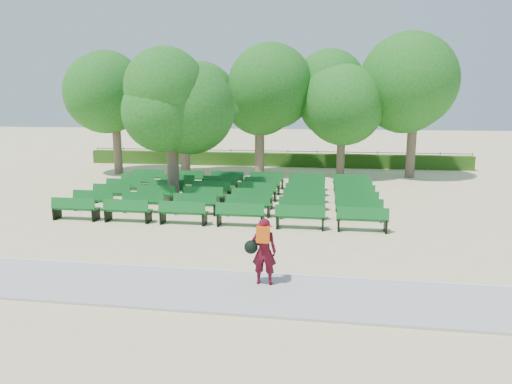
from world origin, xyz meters
TOP-DOWN VIEW (x-y plane):
  - ground at (0.00, 0.00)m, footprint 120.00×120.00m
  - paving at (0.00, -7.40)m, footprint 30.00×2.20m
  - curb at (0.00, -6.25)m, footprint 30.00×0.12m
  - hedge at (0.00, 14.00)m, footprint 26.00×0.70m
  - fence at (0.00, 14.40)m, footprint 26.00×0.10m
  - tree_line at (0.00, 10.00)m, footprint 21.80×6.80m
  - bench_array at (-0.32, 1.96)m, footprint 1.71×0.59m
  - tree_among at (-2.96, 1.98)m, footprint 4.05×4.05m
  - person at (2.22, -6.87)m, footprint 0.75×0.45m

SIDE VIEW (x-z plane):
  - ground at x=0.00m, z-range 0.00..0.00m
  - fence at x=0.00m, z-range -0.51..0.51m
  - tree_line at x=0.00m, z-range -3.52..3.52m
  - paving at x=0.00m, z-range 0.00..0.06m
  - curb at x=0.00m, z-range 0.00..0.10m
  - bench_array at x=-0.32m, z-range -0.45..0.62m
  - hedge at x=0.00m, z-range 0.00..0.90m
  - person at x=2.22m, z-range 0.09..1.68m
  - tree_among at x=-2.96m, z-range 1.11..7.02m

